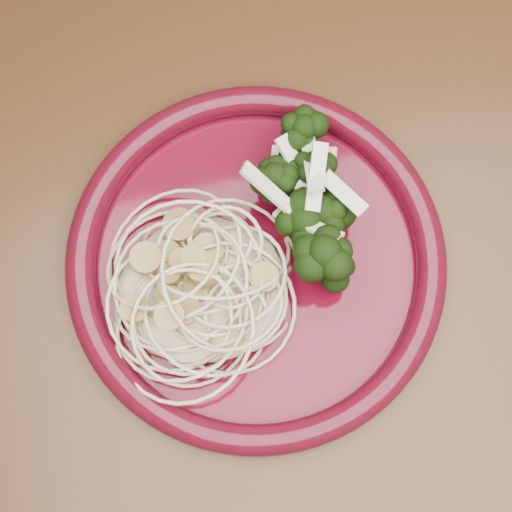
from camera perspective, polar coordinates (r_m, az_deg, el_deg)
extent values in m
plane|color=brown|center=(1.24, 0.91, -8.74)|extent=(3.50, 3.50, 0.00)
cube|color=#472814|center=(0.52, 2.13, 0.40)|extent=(1.20, 0.80, 0.04)
cylinder|color=#4D0615|center=(0.50, 0.00, -0.52)|extent=(0.32, 0.32, 0.01)
torus|color=#4D0414|center=(0.49, 0.00, -0.27)|extent=(0.33, 0.33, 0.02)
ellipsoid|color=beige|center=(0.48, -4.43, -2.39)|extent=(0.14, 0.13, 0.03)
ellipsoid|color=black|center=(0.48, 5.37, 3.09)|extent=(0.11, 0.14, 0.04)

